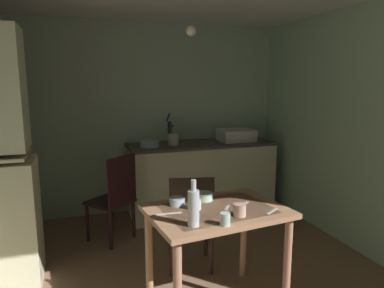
{
  "coord_description": "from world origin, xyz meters",
  "views": [
    {
      "loc": [
        -0.69,
        -2.67,
        1.68
      ],
      "look_at": [
        0.26,
        0.16,
        1.14
      ],
      "focal_mm": 32.94,
      "sensor_mm": 36.0,
      "label": 1
    }
  ],
  "objects_px": {
    "dining_table": "(217,225)",
    "teacup_cream": "(240,210)",
    "sink_basin": "(236,135)",
    "chair_far_side": "(191,220)",
    "serving_bowl_wide": "(177,201)",
    "mixing_bowl_counter": "(149,144)",
    "hand_pump": "(170,131)",
    "chair_by_counter": "(115,197)",
    "glass_bottle": "(194,207)"
  },
  "relations": [
    {
      "from": "sink_basin",
      "to": "teacup_cream",
      "type": "distance_m",
      "value": 2.29
    },
    {
      "from": "hand_pump",
      "to": "mixing_bowl_counter",
      "type": "distance_m",
      "value": 0.32
    },
    {
      "from": "hand_pump",
      "to": "dining_table",
      "type": "bearing_deg",
      "value": -95.06
    },
    {
      "from": "glass_bottle",
      "to": "serving_bowl_wide",
      "type": "bearing_deg",
      "value": 89.05
    },
    {
      "from": "sink_basin",
      "to": "mixing_bowl_counter",
      "type": "bearing_deg",
      "value": -177.53
    },
    {
      "from": "serving_bowl_wide",
      "to": "chair_far_side",
      "type": "bearing_deg",
      "value": 59.62
    },
    {
      "from": "sink_basin",
      "to": "mixing_bowl_counter",
      "type": "distance_m",
      "value": 1.16
    },
    {
      "from": "dining_table",
      "to": "teacup_cream",
      "type": "relative_size",
      "value": 12.14
    },
    {
      "from": "teacup_cream",
      "to": "serving_bowl_wide",
      "type": "bearing_deg",
      "value": 135.6
    },
    {
      "from": "chair_far_side",
      "to": "glass_bottle",
      "type": "xyz_separation_m",
      "value": [
        -0.25,
        -0.81,
        0.43
      ]
    },
    {
      "from": "chair_far_side",
      "to": "hand_pump",
      "type": "bearing_deg",
      "value": 82.5
    },
    {
      "from": "sink_basin",
      "to": "mixing_bowl_counter",
      "type": "relative_size",
      "value": 1.92
    },
    {
      "from": "sink_basin",
      "to": "dining_table",
      "type": "distance_m",
      "value": 2.2
    },
    {
      "from": "sink_basin",
      "to": "glass_bottle",
      "type": "height_order",
      "value": "glass_bottle"
    },
    {
      "from": "chair_by_counter",
      "to": "mixing_bowl_counter",
      "type": "bearing_deg",
      "value": 45.11
    },
    {
      "from": "chair_far_side",
      "to": "serving_bowl_wide",
      "type": "bearing_deg",
      "value": -120.38
    },
    {
      "from": "mixing_bowl_counter",
      "to": "serving_bowl_wide",
      "type": "xyz_separation_m",
      "value": [
        -0.14,
        -1.68,
        -0.14
      ]
    },
    {
      "from": "teacup_cream",
      "to": "glass_bottle",
      "type": "height_order",
      "value": "glass_bottle"
    },
    {
      "from": "mixing_bowl_counter",
      "to": "glass_bottle",
      "type": "relative_size",
      "value": 0.76
    },
    {
      "from": "glass_bottle",
      "to": "dining_table",
      "type": "bearing_deg",
      "value": 42.5
    },
    {
      "from": "sink_basin",
      "to": "hand_pump",
      "type": "bearing_deg",
      "value": 177.07
    },
    {
      "from": "hand_pump",
      "to": "dining_table",
      "type": "height_order",
      "value": "hand_pump"
    },
    {
      "from": "hand_pump",
      "to": "mixing_bowl_counter",
      "type": "height_order",
      "value": "hand_pump"
    },
    {
      "from": "chair_far_side",
      "to": "chair_by_counter",
      "type": "xyz_separation_m",
      "value": [
        -0.57,
        0.8,
        0.02
      ]
    },
    {
      "from": "teacup_cream",
      "to": "hand_pump",
      "type": "bearing_deg",
      "value": 87.94
    },
    {
      "from": "hand_pump",
      "to": "serving_bowl_wide",
      "type": "distance_m",
      "value": 1.85
    },
    {
      "from": "chair_by_counter",
      "to": "teacup_cream",
      "type": "relative_size",
      "value": 10.9
    },
    {
      "from": "serving_bowl_wide",
      "to": "glass_bottle",
      "type": "distance_m",
      "value": 0.41
    },
    {
      "from": "hand_pump",
      "to": "serving_bowl_wide",
      "type": "xyz_separation_m",
      "value": [
        -0.42,
        -1.78,
        -0.27
      ]
    },
    {
      "from": "dining_table",
      "to": "serving_bowl_wide",
      "type": "bearing_deg",
      "value": 146.55
    },
    {
      "from": "dining_table",
      "to": "glass_bottle",
      "type": "xyz_separation_m",
      "value": [
        -0.26,
        -0.23,
        0.25
      ]
    },
    {
      "from": "dining_table",
      "to": "serving_bowl_wide",
      "type": "xyz_separation_m",
      "value": [
        -0.25,
        0.16,
        0.15
      ]
    },
    {
      "from": "serving_bowl_wide",
      "to": "mixing_bowl_counter",
      "type": "bearing_deg",
      "value": 85.11
    },
    {
      "from": "teacup_cream",
      "to": "chair_by_counter",
      "type": "bearing_deg",
      "value": 113.58
    },
    {
      "from": "dining_table",
      "to": "chair_by_counter",
      "type": "height_order",
      "value": "chair_by_counter"
    },
    {
      "from": "sink_basin",
      "to": "chair_by_counter",
      "type": "distance_m",
      "value": 1.79
    },
    {
      "from": "mixing_bowl_counter",
      "to": "teacup_cream",
      "type": "distance_m",
      "value": 2.03
    },
    {
      "from": "sink_basin",
      "to": "teacup_cream",
      "type": "xyz_separation_m",
      "value": [
        -0.96,
        -2.07,
        -0.17
      ]
    },
    {
      "from": "mixing_bowl_counter",
      "to": "serving_bowl_wide",
      "type": "distance_m",
      "value": 1.69
    },
    {
      "from": "chair_by_counter",
      "to": "teacup_cream",
      "type": "bearing_deg",
      "value": -66.42
    },
    {
      "from": "mixing_bowl_counter",
      "to": "chair_by_counter",
      "type": "bearing_deg",
      "value": -134.89
    },
    {
      "from": "chair_by_counter",
      "to": "glass_bottle",
      "type": "xyz_separation_m",
      "value": [
        0.32,
        -1.6,
        0.42
      ]
    },
    {
      "from": "mixing_bowl_counter",
      "to": "hand_pump",
      "type": "bearing_deg",
      "value": 19.0
    },
    {
      "from": "mixing_bowl_counter",
      "to": "glass_bottle",
      "type": "distance_m",
      "value": 2.09
    },
    {
      "from": "serving_bowl_wide",
      "to": "glass_bottle",
      "type": "xyz_separation_m",
      "value": [
        -0.01,
        -0.4,
        0.1
      ]
    },
    {
      "from": "dining_table",
      "to": "serving_bowl_wide",
      "type": "relative_size",
      "value": 9.0
    },
    {
      "from": "hand_pump",
      "to": "glass_bottle",
      "type": "height_order",
      "value": "hand_pump"
    },
    {
      "from": "mixing_bowl_counter",
      "to": "chair_by_counter",
      "type": "relative_size",
      "value": 0.25
    },
    {
      "from": "hand_pump",
      "to": "glass_bottle",
      "type": "relative_size",
      "value": 1.3
    },
    {
      "from": "sink_basin",
      "to": "chair_far_side",
      "type": "relative_size",
      "value": 0.5
    }
  ]
}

